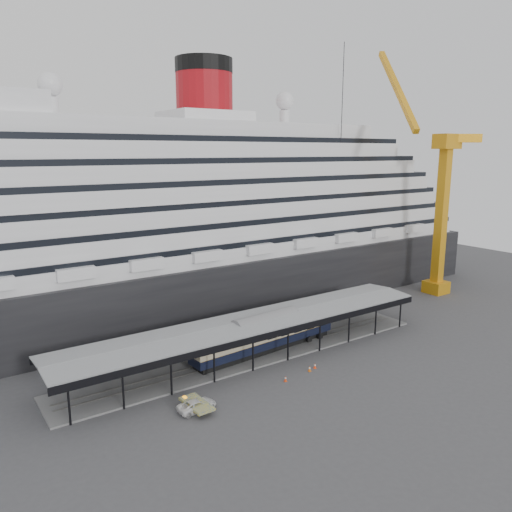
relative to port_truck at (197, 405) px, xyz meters
The scene contains 9 objects.
ground 14.27m from the port_truck, 16.08° to the left, with size 200.00×200.00×0.00m, color #3D3D40.
cruise_ship 42.38m from the port_truck, 69.07° to the left, with size 130.00×30.00×43.90m.
platform_canopy 16.46m from the port_truck, 33.15° to the left, with size 56.00×9.18×5.30m.
crane_yellow 65.40m from the port_truck, 13.41° to the left, with size 23.83×18.78×47.60m.
port_truck is the anchor object (origin of this frame).
pullman_carriage 18.25m from the port_truck, 29.61° to the left, with size 23.83×4.68×23.25m.
traffic_cone_left 12.40m from the port_truck, ahead, with size 0.41×0.41×0.71m.
traffic_cone_mid 16.76m from the port_truck, ahead, with size 0.41×0.41×0.75m.
traffic_cone_right 17.96m from the port_truck, ahead, with size 0.45×0.45×0.71m.
Camera 1 is at (-36.99, -49.03, 28.08)m, focal length 35.00 mm.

